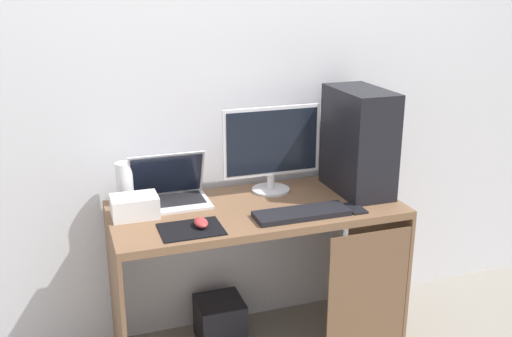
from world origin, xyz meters
TOP-DOWN VIEW (x-y plane):
  - wall_back at (0.00, 0.34)m, footprint 4.00×0.05m
  - desk at (0.02, -0.01)m, footprint 1.32×0.59m
  - pc_tower at (0.53, 0.04)m, footprint 0.22×0.40m
  - monitor at (0.13, 0.16)m, footprint 0.48×0.18m
  - laptop at (-0.37, 0.17)m, footprint 0.35×0.25m
  - speaker at (-0.56, 0.21)m, footprint 0.08×0.08m
  - projector at (-0.54, 0.05)m, footprint 0.20×0.14m
  - keyboard at (0.15, -0.18)m, footprint 0.42×0.14m
  - mousepad at (-0.34, -0.17)m, footprint 0.26×0.20m
  - mouse_left at (-0.30, -0.16)m, footprint 0.06×0.10m
  - cell_phone at (0.41, -0.18)m, footprint 0.07×0.13m
  - subwoofer at (-0.15, 0.13)m, footprint 0.23×0.23m

SIDE VIEW (x-z plane):
  - subwoofer at x=-0.15m, z-range 0.00..0.23m
  - desk at x=0.02m, z-range 0.22..0.98m
  - mousepad at x=-0.34m, z-range 0.77..0.77m
  - cell_phone at x=0.41m, z-range 0.77..0.78m
  - keyboard at x=0.15m, z-range 0.77..0.79m
  - mouse_left at x=-0.30m, z-range 0.77..0.80m
  - laptop at x=-0.37m, z-range 0.70..0.93m
  - projector at x=-0.54m, z-range 0.77..0.86m
  - speaker at x=-0.56m, z-range 0.77..0.97m
  - monitor at x=0.13m, z-range 0.78..1.20m
  - pc_tower at x=0.53m, z-range 0.77..1.27m
  - wall_back at x=0.00m, z-range 0.00..2.60m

